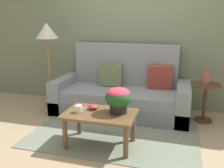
{
  "coord_description": "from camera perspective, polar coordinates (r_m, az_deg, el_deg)",
  "views": [
    {
      "loc": [
        0.85,
        -3.11,
        1.6
      ],
      "look_at": [
        -0.09,
        0.21,
        0.67
      ],
      "focal_mm": 39.79,
      "sensor_mm": 36.0,
      "label": 1
    }
  ],
  "objects": [
    {
      "name": "area_rug",
      "position": [
        3.65,
        0.82,
        -10.81
      ],
      "size": [
        2.31,
        1.62,
        0.01
      ],
      "primitive_type": "cube",
      "color": "gray",
      "rests_on": "ground"
    },
    {
      "name": "table_vase",
      "position": [
        4.05,
        20.91,
        1.45
      ],
      "size": [
        0.12,
        0.12,
        0.26
      ],
      "color": "#934C42",
      "rests_on": "side_table"
    },
    {
      "name": "wall_back",
      "position": [
        4.54,
        5.2,
        13.14
      ],
      "size": [
        6.4,
        0.12,
        2.91
      ],
      "primitive_type": "cube",
      "color": "slate",
      "rests_on": "ground"
    },
    {
      "name": "couch",
      "position": [
        4.29,
        2.26,
        -2.17
      ],
      "size": [
        2.27,
        0.92,
        1.16
      ],
      "color": "slate",
      "rests_on": "ground"
    },
    {
      "name": "floor_lamp",
      "position": [
        4.61,
        -14.69,
        10.73
      ],
      "size": [
        0.4,
        0.4,
        1.51
      ],
      "color": "olive",
      "rests_on": "ground"
    },
    {
      "name": "snack_bowl",
      "position": [
        3.22,
        -4.3,
        -5.21
      ],
      "size": [
        0.13,
        0.13,
        0.07
      ],
      "color": "#B2382D",
      "rests_on": "coffee_table"
    },
    {
      "name": "potted_plant",
      "position": [
        3.06,
        1.49,
        -3.21
      ],
      "size": [
        0.33,
        0.33,
        0.32
      ],
      "color": "black",
      "rests_on": "coffee_table"
    },
    {
      "name": "coffee_table",
      "position": [
        3.15,
        -2.75,
        -7.92
      ],
      "size": [
        0.89,
        0.56,
        0.45
      ],
      "color": "brown",
      "rests_on": "ground"
    },
    {
      "name": "coffee_mug",
      "position": [
        3.14,
        -7.61,
        -5.71
      ],
      "size": [
        0.13,
        0.08,
        0.09
      ],
      "color": "white",
      "rests_on": "coffee_table"
    },
    {
      "name": "side_table",
      "position": [
        4.13,
        20.65,
        -2.55
      ],
      "size": [
        0.43,
        0.43,
        0.61
      ],
      "color": "#4C331E",
      "rests_on": "ground"
    },
    {
      "name": "ground_plane",
      "position": [
        3.6,
        0.54,
        -11.33
      ],
      "size": [
        14.0,
        14.0,
        0.0
      ],
      "primitive_type": "plane",
      "color": "tan"
    }
  ]
}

